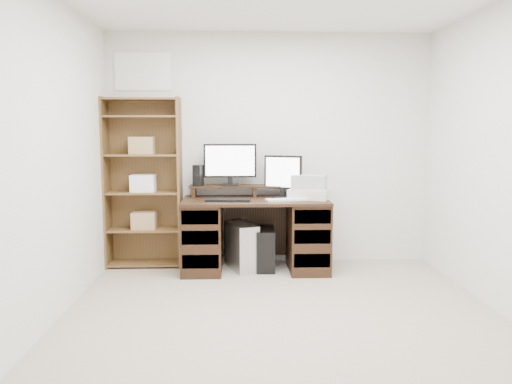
{
  "coord_description": "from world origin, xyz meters",
  "views": [
    {
      "loc": [
        -0.34,
        -3.47,
        1.47
      ],
      "look_at": [
        -0.17,
        1.43,
        0.85
      ],
      "focal_mm": 35.0,
      "sensor_mm": 36.0,
      "label": 1
    }
  ],
  "objects": [
    {
      "name": "keyboard_black",
      "position": [
        -0.44,
        1.5,
        0.76
      ],
      "size": [
        0.46,
        0.18,
        0.02
      ],
      "primitive_type": "cube",
      "rotation": [
        0.0,
        0.0,
        -0.06
      ],
      "color": "black",
      "rests_on": "desk"
    },
    {
      "name": "tower_black",
      "position": [
        -0.06,
        1.66,
        0.22
      ],
      "size": [
        0.2,
        0.44,
        0.43
      ],
      "rotation": [
        0.0,
        0.0,
        -0.03
      ],
      "color": "black",
      "rests_on": "ground"
    },
    {
      "name": "desk",
      "position": [
        -0.17,
        1.64,
        0.39
      ],
      "size": [
        1.5,
        0.7,
        0.75
      ],
      "color": "black",
      "rests_on": "ground"
    },
    {
      "name": "keyboard_white",
      "position": [
        0.15,
        1.52,
        0.76
      ],
      "size": [
        0.44,
        0.2,
        0.02
      ],
      "primitive_type": "cube",
      "rotation": [
        0.0,
        0.0,
        0.19
      ],
      "color": "white",
      "rests_on": "desk"
    },
    {
      "name": "basket",
      "position": [
        0.4,
        1.64,
        0.92
      ],
      "size": [
        0.4,
        0.33,
        0.15
      ],
      "primitive_type": "cube",
      "rotation": [
        0.0,
        0.0,
        -0.28
      ],
      "color": "#9EA4A8",
      "rests_on": "printer"
    },
    {
      "name": "riser_shelf",
      "position": [
        -0.17,
        1.85,
        0.84
      ],
      "size": [
        1.4,
        0.22,
        0.12
      ],
      "color": "black",
      "rests_on": "desk"
    },
    {
      "name": "monitor_small",
      "position": [
        0.13,
        1.75,
        0.99
      ],
      "size": [
        0.39,
        0.22,
        0.44
      ],
      "rotation": [
        0.0,
        0.0,
        -0.39
      ],
      "color": "black",
      "rests_on": "desk"
    },
    {
      "name": "printer",
      "position": [
        0.4,
        1.64,
        0.8
      ],
      "size": [
        0.48,
        0.42,
        0.1
      ],
      "primitive_type": "cube",
      "rotation": [
        0.0,
        0.0,
        -0.35
      ],
      "color": "beige",
      "rests_on": "desk"
    },
    {
      "name": "speaker",
      "position": [
        -0.77,
        1.82,
        0.98
      ],
      "size": [
        0.12,
        0.12,
        0.22
      ],
      "primitive_type": "cube",
      "rotation": [
        0.0,
        0.0,
        -0.41
      ],
      "color": "black",
      "rests_on": "riser_shelf"
    },
    {
      "name": "tower_silver",
      "position": [
        -0.31,
        1.67,
        0.24
      ],
      "size": [
        0.37,
        0.53,
        0.49
      ],
      "primitive_type": "cube",
      "rotation": [
        0.0,
        0.0,
        0.34
      ],
      "color": "#B1B3B8",
      "rests_on": "ground"
    },
    {
      "name": "mouse",
      "position": [
        0.46,
        1.5,
        0.77
      ],
      "size": [
        0.1,
        0.07,
        0.04
      ],
      "primitive_type": "ellipsoid",
      "rotation": [
        0.0,
        0.0,
        0.09
      ],
      "color": "silver",
      "rests_on": "desk"
    },
    {
      "name": "room",
      "position": [
        -0.0,
        0.0,
        1.25
      ],
      "size": [
        3.54,
        4.04,
        2.54
      ],
      "color": "tan",
      "rests_on": "ground"
    },
    {
      "name": "bookshelf",
      "position": [
        -1.35,
        1.86,
        0.92
      ],
      "size": [
        0.8,
        0.3,
        1.8
      ],
      "color": "brown",
      "rests_on": "ground"
    },
    {
      "name": "monitor_wide",
      "position": [
        -0.43,
        1.84,
        1.12
      ],
      "size": [
        0.56,
        0.14,
        0.44
      ],
      "rotation": [
        0.0,
        0.0,
        0.01
      ],
      "color": "black",
      "rests_on": "riser_shelf"
    }
  ]
}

